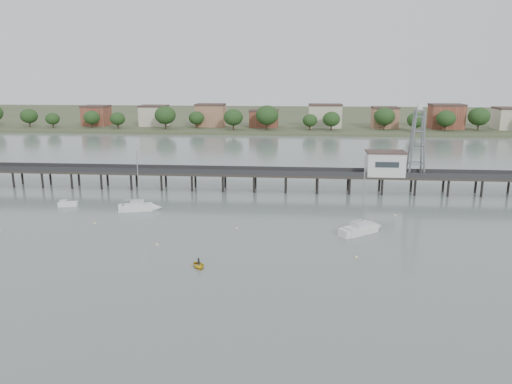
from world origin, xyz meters
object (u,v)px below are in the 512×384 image
sailboat_b (143,207)px  yellow_dinghy (199,267)px  pier (270,174)px  lattice_tower (417,143)px  sailboat_c (366,228)px  white_tender (67,204)px

sailboat_b → yellow_dinghy: (16.24, -27.43, -0.65)m
pier → lattice_tower: (31.50, 0.00, 7.31)m
sailboat_c → white_tender: size_ratio=3.52×
sailboat_b → sailboat_c: bearing=-27.9°
pier → sailboat_c: bearing=-58.2°
pier → sailboat_b: bearing=-141.8°
lattice_tower → sailboat_b: bearing=-161.5°
pier → yellow_dinghy: bearing=-98.9°
lattice_tower → sailboat_b: size_ratio=1.26×
lattice_tower → white_tender: lattice_tower is taller
sailboat_b → white_tender: size_ratio=3.15×
pier → yellow_dinghy: (-7.16, -45.82, -3.79)m
sailboat_b → white_tender: (-16.04, 1.79, -0.21)m
sailboat_b → yellow_dinghy: size_ratio=4.36×
pier → sailboat_c: size_ratio=10.94×
lattice_tower → yellow_dinghy: 60.97m
lattice_tower → sailboat_c: size_ratio=1.13×
pier → sailboat_c: (17.54, -28.28, -3.15)m
pier → white_tender: (-39.44, -16.60, -3.36)m
lattice_tower → pier: bearing=-180.0°
lattice_tower → sailboat_b: lattice_tower is taller
sailboat_c → yellow_dinghy: bearing=176.7°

